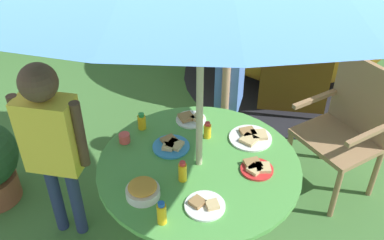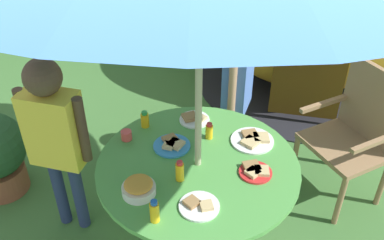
{
  "view_description": "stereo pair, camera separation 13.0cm",
  "coord_description": "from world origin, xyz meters",
  "px_view_note": "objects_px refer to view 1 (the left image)",
  "views": [
    {
      "loc": [
        -0.1,
        -1.81,
        2.35
      ],
      "look_at": [
        -0.04,
        0.09,
        0.98
      ],
      "focal_mm": 40.57,
      "sensor_mm": 36.0,
      "label": 1
    },
    {
      "loc": [
        0.03,
        -1.81,
        2.35
      ],
      "look_at": [
        -0.04,
        0.09,
        0.98
      ],
      "focal_mm": 40.57,
      "sensor_mm": 36.0,
      "label": 2
    }
  ],
  "objects_px": {
    "garden_table": "(199,190)",
    "plate_back_edge": "(205,205)",
    "plate_far_right": "(257,168)",
    "plate_near_left": "(171,145)",
    "wooden_chair": "(349,123)",
    "plate_near_right": "(191,119)",
    "child_in_yellow_shirt": "(51,135)",
    "cup_near": "(124,138)",
    "juice_bottle_center_front": "(183,172)",
    "plate_front_edge": "(251,137)",
    "juice_bottle_far_left": "(207,130)",
    "snack_bowl": "(143,190)",
    "juice_bottle_center_back": "(142,122)",
    "juice_bottle_mid_left": "(162,213)",
    "child_in_blue_shirt": "(230,80)"
  },
  "relations": [
    {
      "from": "child_in_blue_shirt",
      "to": "snack_bowl",
      "type": "xyz_separation_m",
      "value": [
        -0.57,
        -1.13,
        0.04
      ]
    },
    {
      "from": "child_in_yellow_shirt",
      "to": "cup_near",
      "type": "bearing_deg",
      "value": 14.34
    },
    {
      "from": "plate_back_edge",
      "to": "juice_bottle_far_left",
      "type": "relative_size",
      "value": 1.91
    },
    {
      "from": "wooden_chair",
      "to": "plate_near_left",
      "type": "height_order",
      "value": "wooden_chair"
    },
    {
      "from": "garden_table",
      "to": "plate_front_edge",
      "type": "height_order",
      "value": "plate_front_edge"
    },
    {
      "from": "plate_far_right",
      "to": "plate_near_left",
      "type": "bearing_deg",
      "value": 155.47
    },
    {
      "from": "garden_table",
      "to": "juice_bottle_center_back",
      "type": "bearing_deg",
      "value": 134.68
    },
    {
      "from": "child_in_blue_shirt",
      "to": "juice_bottle_center_back",
      "type": "bearing_deg",
      "value": -30.8
    },
    {
      "from": "plate_back_edge",
      "to": "wooden_chair",
      "type": "bearing_deg",
      "value": 40.81
    },
    {
      "from": "garden_table",
      "to": "child_in_yellow_shirt",
      "type": "distance_m",
      "value": 0.92
    },
    {
      "from": "plate_near_right",
      "to": "juice_bottle_mid_left",
      "type": "relative_size",
      "value": 1.46
    },
    {
      "from": "plate_near_right",
      "to": "juice_bottle_center_front",
      "type": "bearing_deg",
      "value": -96.35
    },
    {
      "from": "child_in_blue_shirt",
      "to": "cup_near",
      "type": "xyz_separation_m",
      "value": [
        -0.7,
        -0.68,
        0.02
      ]
    },
    {
      "from": "plate_front_edge",
      "to": "juice_bottle_center_front",
      "type": "relative_size",
      "value": 2.05
    },
    {
      "from": "wooden_chair",
      "to": "plate_near_right",
      "type": "relative_size",
      "value": 5.16
    },
    {
      "from": "plate_front_edge",
      "to": "plate_near_left",
      "type": "xyz_separation_m",
      "value": [
        -0.48,
        -0.06,
        0.0
      ]
    },
    {
      "from": "garden_table",
      "to": "plate_far_right",
      "type": "relative_size",
      "value": 6.28
    },
    {
      "from": "child_in_blue_shirt",
      "to": "juice_bottle_mid_left",
      "type": "distance_m",
      "value": 1.39
    },
    {
      "from": "plate_far_right",
      "to": "juice_bottle_mid_left",
      "type": "height_order",
      "value": "juice_bottle_mid_left"
    },
    {
      "from": "child_in_blue_shirt",
      "to": "plate_front_edge",
      "type": "bearing_deg",
      "value": 21.24
    },
    {
      "from": "plate_front_edge",
      "to": "juice_bottle_mid_left",
      "type": "bearing_deg",
      "value": -129.62
    },
    {
      "from": "snack_bowl",
      "to": "plate_front_edge",
      "type": "height_order",
      "value": "snack_bowl"
    },
    {
      "from": "plate_near_left",
      "to": "plate_near_right",
      "type": "bearing_deg",
      "value": 65.02
    },
    {
      "from": "cup_near",
      "to": "plate_far_right",
      "type": "bearing_deg",
      "value": -20.11
    },
    {
      "from": "plate_front_edge",
      "to": "plate_near_right",
      "type": "bearing_deg",
      "value": 150.44
    },
    {
      "from": "plate_far_right",
      "to": "cup_near",
      "type": "xyz_separation_m",
      "value": [
        -0.74,
        0.27,
        0.01
      ]
    },
    {
      "from": "plate_near_right",
      "to": "juice_bottle_mid_left",
      "type": "distance_m",
      "value": 0.84
    },
    {
      "from": "plate_front_edge",
      "to": "plate_far_right",
      "type": "relative_size",
      "value": 1.41
    },
    {
      "from": "wooden_chair",
      "to": "plate_back_edge",
      "type": "bearing_deg",
      "value": -78.27
    },
    {
      "from": "plate_front_edge",
      "to": "juice_bottle_far_left",
      "type": "distance_m",
      "value": 0.26
    },
    {
      "from": "snack_bowl",
      "to": "cup_near",
      "type": "relative_size",
      "value": 2.68
    },
    {
      "from": "child_in_yellow_shirt",
      "to": "plate_back_edge",
      "type": "height_order",
      "value": "child_in_yellow_shirt"
    },
    {
      "from": "snack_bowl",
      "to": "juice_bottle_far_left",
      "type": "bearing_deg",
      "value": 52.92
    },
    {
      "from": "garden_table",
      "to": "plate_near_right",
      "type": "relative_size",
      "value": 5.94
    },
    {
      "from": "child_in_yellow_shirt",
      "to": "juice_bottle_center_front",
      "type": "relative_size",
      "value": 10.21
    },
    {
      "from": "garden_table",
      "to": "wooden_chair",
      "type": "xyz_separation_m",
      "value": [
        1.09,
        0.6,
        0.02
      ]
    },
    {
      "from": "wooden_chair",
      "to": "plate_near_left",
      "type": "xyz_separation_m",
      "value": [
        -1.24,
        -0.46,
        0.2
      ]
    },
    {
      "from": "plate_front_edge",
      "to": "cup_near",
      "type": "xyz_separation_m",
      "value": [
        -0.75,
        -0.0,
        0.02
      ]
    },
    {
      "from": "plate_back_edge",
      "to": "juice_bottle_mid_left",
      "type": "xyz_separation_m",
      "value": [
        -0.21,
        -0.09,
        0.05
      ]
    },
    {
      "from": "plate_back_edge",
      "to": "plate_far_right",
      "type": "height_order",
      "value": "same"
    },
    {
      "from": "plate_far_right",
      "to": "cup_near",
      "type": "bearing_deg",
      "value": 159.89
    },
    {
      "from": "wooden_chair",
      "to": "plate_back_edge",
      "type": "xyz_separation_m",
      "value": [
        -1.07,
        -0.93,
        0.2
      ]
    },
    {
      "from": "plate_far_right",
      "to": "juice_bottle_mid_left",
      "type": "xyz_separation_m",
      "value": [
        -0.51,
        -0.35,
        0.05
      ]
    },
    {
      "from": "child_in_yellow_shirt",
      "to": "plate_near_right",
      "type": "relative_size",
      "value": 6.65
    },
    {
      "from": "garden_table",
      "to": "plate_near_left",
      "type": "bearing_deg",
      "value": 136.21
    },
    {
      "from": "garden_table",
      "to": "plate_front_edge",
      "type": "distance_m",
      "value": 0.44
    },
    {
      "from": "plate_near_right",
      "to": "cup_near",
      "type": "height_order",
      "value": "cup_near"
    },
    {
      "from": "juice_bottle_center_back",
      "to": "juice_bottle_mid_left",
      "type": "distance_m",
      "value": 0.77
    },
    {
      "from": "child_in_yellow_shirt",
      "to": "cup_near",
      "type": "height_order",
      "value": "child_in_yellow_shirt"
    },
    {
      "from": "garden_table",
      "to": "plate_back_edge",
      "type": "bearing_deg",
      "value": -87.76
    }
  ]
}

